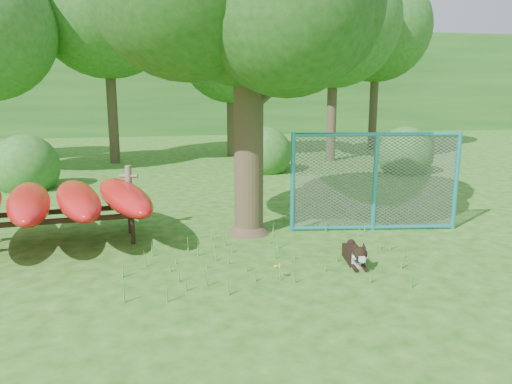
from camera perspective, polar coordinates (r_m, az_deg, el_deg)
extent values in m
plane|color=#1F5511|center=(7.61, 0.26, -9.30)|extent=(80.00, 80.00, 0.00)
cylinder|color=#3C3020|center=(9.26, -0.86, 8.11)|extent=(0.56, 0.56, 4.28)
cone|color=#3C3020|center=(9.59, -0.82, -3.45)|extent=(0.84, 0.84, 0.43)
sphere|color=#184413|center=(10.16, 5.55, 20.49)|extent=(3.08, 3.08, 3.08)
sphere|color=#184413|center=(8.43, 3.65, 19.95)|extent=(2.74, 2.74, 2.74)
cylinder|color=#3C3020|center=(9.36, 2.28, 11.81)|extent=(1.18, 0.59, 0.91)
cylinder|color=#3C3020|center=(9.34, -3.74, 13.90)|extent=(0.95, 0.60, 0.87)
cylinder|color=#695E4F|center=(9.85, -14.23, -0.79)|extent=(0.15, 0.15, 1.30)
cylinder|color=#695E4F|center=(9.76, -14.36, 1.79)|extent=(0.36, 0.16, 0.07)
cylinder|color=black|center=(9.18, -13.92, -4.27)|extent=(0.09, 0.09, 0.50)
cylinder|color=black|center=(9.86, -14.17, -3.17)|extent=(0.09, 0.09, 0.50)
cube|color=black|center=(9.14, -22.16, -3.13)|extent=(2.99, 0.40, 0.08)
cube|color=black|center=(9.82, -21.83, -2.10)|extent=(2.99, 0.40, 0.08)
ellipsoid|color=red|center=(9.47, -24.53, -1.09)|extent=(1.31, 3.08, 0.48)
ellipsoid|color=red|center=(9.39, -19.70, -0.80)|extent=(1.41, 3.08, 0.48)
ellipsoid|color=red|center=(9.38, -14.82, -0.50)|extent=(1.51, 3.07, 0.48)
cube|color=black|center=(8.24, 11.02, -7.06)|extent=(0.31, 0.64, 0.21)
cube|color=silver|center=(8.00, 11.46, -7.73)|extent=(0.21, 0.15, 0.19)
sphere|color=black|center=(7.80, 11.79, -6.96)|extent=(0.23, 0.23, 0.23)
cube|color=silver|center=(7.72, 11.97, -7.46)|extent=(0.10, 0.13, 0.08)
sphere|color=silver|center=(7.78, 11.31, -7.27)|extent=(0.10, 0.10, 0.10)
sphere|color=silver|center=(7.82, 12.31, -7.22)|extent=(0.10, 0.10, 0.10)
cone|color=black|center=(7.78, 11.33, -6.04)|extent=(0.11, 0.12, 0.11)
cone|color=black|center=(7.81, 12.20, -6.01)|extent=(0.08, 0.10, 0.11)
cylinder|color=black|center=(7.88, 11.12, -8.43)|extent=(0.10, 0.27, 0.06)
cylinder|color=black|center=(7.92, 12.23, -8.38)|extent=(0.10, 0.27, 0.06)
sphere|color=black|center=(8.53, 10.81, -5.78)|extent=(0.14, 0.14, 0.14)
torus|color=#1655AB|center=(7.89, 11.65, -7.16)|extent=(0.23, 0.09, 0.22)
cylinder|color=teal|center=(9.56, 4.20, 1.06)|extent=(0.10, 0.10, 1.92)
cylinder|color=teal|center=(9.88, 13.44, 1.12)|extent=(0.10, 0.10, 1.92)
cylinder|color=teal|center=(10.43, 21.90, 1.14)|extent=(0.10, 0.10, 1.92)
cylinder|color=teal|center=(9.75, 13.70, 6.41)|extent=(3.17, 0.54, 0.07)
cylinder|color=teal|center=(10.08, 13.20, -3.94)|extent=(3.17, 0.54, 0.07)
plane|color=slate|center=(9.88, 13.44, 1.12)|extent=(3.16, 0.47, 3.19)
cylinder|color=#44902F|center=(7.37, 2.47, -9.20)|extent=(0.02, 0.02, 0.20)
sphere|color=yellow|center=(7.34, 2.47, -8.47)|extent=(0.04, 0.04, 0.04)
sphere|color=yellow|center=(7.36, 2.73, -8.31)|extent=(0.04, 0.04, 0.04)
sphere|color=yellow|center=(7.36, 2.18, -8.49)|extent=(0.04, 0.04, 0.04)
sphere|color=yellow|center=(7.31, 2.69, -8.53)|extent=(0.04, 0.04, 0.04)
sphere|color=yellow|center=(7.31, 2.37, -8.46)|extent=(0.04, 0.04, 0.04)
cylinder|color=#3C3020|center=(19.02, -16.21, 11.07)|extent=(0.36, 0.36, 5.25)
sphere|color=#245F1E|center=(19.24, -16.76, 20.03)|extent=(5.20, 5.20, 5.20)
cylinder|color=#3C3020|center=(20.18, -2.85, 9.56)|extent=(0.36, 0.36, 3.85)
sphere|color=#245F1E|center=(20.21, -2.91, 15.80)|extent=(4.00, 4.00, 4.00)
cylinder|color=#3C3020|center=(19.06, 8.69, 10.67)|extent=(0.36, 0.36, 4.76)
sphere|color=#245F1E|center=(19.20, 8.96, 18.81)|extent=(4.80, 4.80, 4.80)
cylinder|color=#3C3020|center=(22.97, 13.33, 10.85)|extent=(0.36, 0.36, 4.90)
sphere|color=#245F1E|center=(23.10, 13.68, 17.81)|extent=(4.60, 4.60, 4.60)
sphere|color=#245F1E|center=(15.15, -24.62, 0.35)|extent=(1.80, 1.80, 1.80)
sphere|color=#245F1E|center=(17.13, 16.56, 2.18)|extent=(1.80, 1.80, 1.80)
sphere|color=#245F1E|center=(16.54, 0.94, 2.34)|extent=(1.80, 1.80, 1.80)
cube|color=#245F1E|center=(34.98, -8.98, 12.19)|extent=(80.00, 12.00, 6.00)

